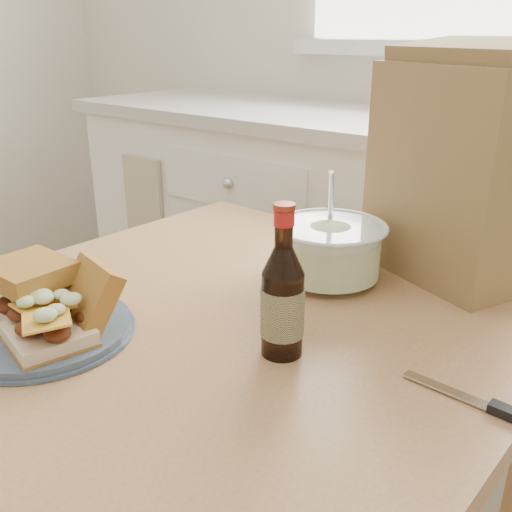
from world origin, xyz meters
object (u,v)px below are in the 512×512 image
Objects in this scene: dining_table at (228,371)px; coleslaw_bowl at (329,253)px; plate at (44,330)px; beer_bottle at (283,300)px; paper_bag at (459,174)px.

dining_table is 0.27m from coleslaw_bowl.
coleslaw_bowl reaches higher than plate.
beer_bottle reaches higher than plate.
paper_bag reaches higher than plate.
dining_table is at bearing 138.64° from beer_bottle.
paper_bag reaches higher than dining_table.
plate is at bearing -116.42° from coleslaw_bowl.
beer_bottle is at bearing -71.52° from coleslaw_bowl.
coleslaw_bowl is 0.55× the size of paper_bag.
beer_bottle is (0.30, 0.18, 0.07)m from plate.
coleslaw_bowl is (0.22, 0.44, 0.04)m from plate.
dining_table is at bearing 54.93° from plate.
dining_table is 0.24m from beer_bottle.
plate is 0.36m from beer_bottle.
dining_table is at bearing -96.75° from paper_bag.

